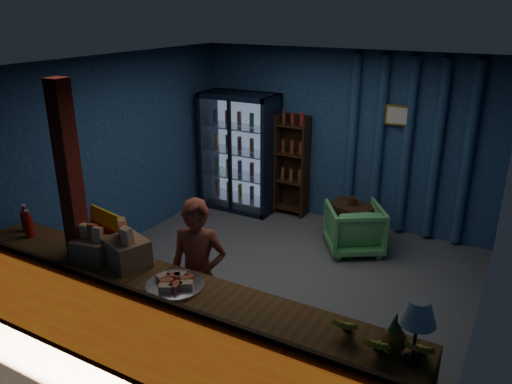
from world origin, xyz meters
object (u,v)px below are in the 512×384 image
Objects in this scene: table_lamp at (418,315)px; shopkeeper at (198,275)px; green_chair at (354,228)px; pastry_tray at (175,284)px.

shopkeeper is at bearing 166.65° from table_lamp.
table_lamp is (1.44, -3.17, 0.99)m from green_chair.
pastry_tray is at bearing 47.66° from green_chair.
shopkeeper is 3.05× the size of pastry_tray.
green_chair is 1.55× the size of table_lamp.
shopkeeper is at bearing 105.21° from pastry_tray.
shopkeeper is at bearing 43.05° from green_chair.
pastry_tray is 1.06× the size of table_lamp.
shopkeeper is 2.08× the size of green_chair.
shopkeeper is 3.23× the size of table_lamp.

